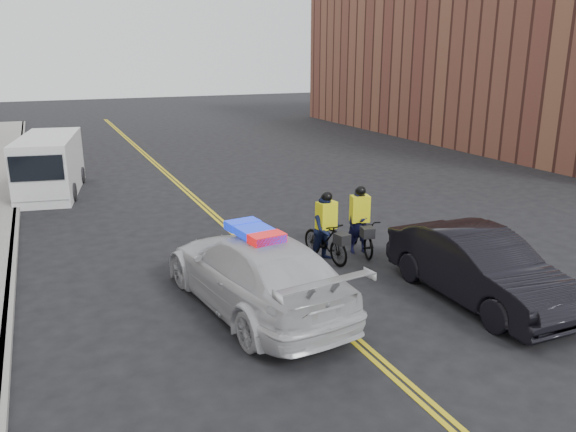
% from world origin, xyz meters
% --- Properties ---
extents(ground, '(120.00, 120.00, 0.00)m').
position_xyz_m(ground, '(0.00, 0.00, 0.00)').
color(ground, black).
rests_on(ground, ground).
extents(center_line_left, '(0.10, 60.00, 0.01)m').
position_xyz_m(center_line_left, '(-0.08, 8.00, 0.01)').
color(center_line_left, gold).
rests_on(center_line_left, ground).
extents(center_line_right, '(0.10, 60.00, 0.01)m').
position_xyz_m(center_line_right, '(0.08, 8.00, 0.01)').
color(center_line_right, gold).
rests_on(center_line_right, ground).
extents(curb, '(0.20, 60.00, 0.15)m').
position_xyz_m(curb, '(-6.00, 8.00, 0.07)').
color(curb, gray).
rests_on(curb, ground).
extents(building_across, '(12.00, 30.00, 11.00)m').
position_xyz_m(building_across, '(22.00, 18.00, 5.50)').
color(building_across, brown).
rests_on(building_across, ground).
extents(police_cruiser, '(2.93, 5.78, 1.77)m').
position_xyz_m(police_cruiser, '(-1.20, 0.44, 0.81)').
color(police_cruiser, silver).
rests_on(police_cruiser, ground).
extents(dark_sedan, '(1.65, 4.70, 1.55)m').
position_xyz_m(dark_sedan, '(3.34, -1.18, 0.77)').
color(dark_sedan, black).
rests_on(dark_sedan, ground).
extents(cargo_van, '(2.75, 5.45, 2.18)m').
position_xyz_m(cargo_van, '(-4.80, 12.93, 1.07)').
color(cargo_van, silver).
rests_on(cargo_van, ground).
extents(cyclist_near, '(1.04, 1.98, 1.84)m').
position_xyz_m(cyclist_near, '(2.56, 2.50, 0.64)').
color(cyclist_near, black).
rests_on(cyclist_near, ground).
extents(cyclist_far, '(0.92, 1.88, 1.84)m').
position_xyz_m(cyclist_far, '(1.46, 2.31, 0.73)').
color(cyclist_far, black).
rests_on(cyclist_far, ground).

